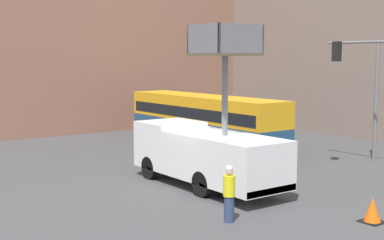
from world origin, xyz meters
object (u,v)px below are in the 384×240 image
city_bus (204,117)px  utility_truck (206,151)px  traffic_light_pole (363,78)px  road_worker_directing (257,155)px  traffic_cone_near_truck (372,211)px  road_worker_near_truck (229,194)px

city_bus → utility_truck: bearing=156.0°
traffic_light_pole → road_worker_directing: 6.75m
city_bus → traffic_light_pole: size_ratio=1.92×
traffic_cone_near_truck → road_worker_directing: bearing=75.4°
utility_truck → traffic_light_pole: size_ratio=1.20×
road_worker_near_truck → road_worker_directing: bearing=122.7°
utility_truck → traffic_cone_near_truck: (1.41, -6.84, -1.10)m
utility_truck → traffic_cone_near_truck: 7.07m
road_worker_near_truck → utility_truck: bearing=144.1°
city_bus → traffic_light_pole: traffic_light_pole is taller
road_worker_directing → traffic_cone_near_truck: road_worker_directing is taller
city_bus → road_worker_near_truck: size_ratio=6.50×
utility_truck → road_worker_near_truck: size_ratio=4.07×
city_bus → road_worker_directing: (-2.44, -7.17, -0.92)m
traffic_light_pole → road_worker_near_truck: traffic_light_pole is taller
city_bus → traffic_light_pole: 9.35m
traffic_light_pole → traffic_cone_near_truck: size_ratio=7.81×
road_worker_near_truck → traffic_cone_near_truck: road_worker_near_truck is taller
traffic_light_pole → traffic_cone_near_truck: bearing=-141.2°
utility_truck → traffic_cone_near_truck: utility_truck is taller
traffic_light_pole → road_worker_directing: traffic_light_pole is taller
city_bus → traffic_cone_near_truck: size_ratio=14.97×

